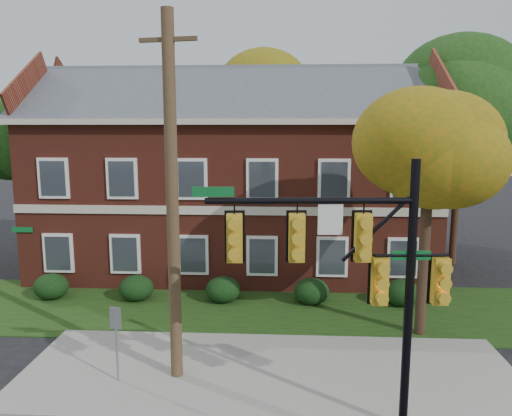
# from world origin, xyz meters

# --- Properties ---
(ground) EXTENTS (120.00, 120.00, 0.00)m
(ground) POSITION_xyz_m (0.00, 0.00, 0.00)
(ground) COLOR black
(ground) RESTS_ON ground
(sidewalk) EXTENTS (14.00, 5.00, 0.08)m
(sidewalk) POSITION_xyz_m (0.00, 1.00, 0.04)
(sidewalk) COLOR gray
(sidewalk) RESTS_ON ground
(grass_strip) EXTENTS (30.00, 6.00, 0.04)m
(grass_strip) POSITION_xyz_m (0.00, 6.00, 0.02)
(grass_strip) COLOR #193811
(grass_strip) RESTS_ON ground
(apartment_building) EXTENTS (18.80, 8.80, 9.74)m
(apartment_building) POSITION_xyz_m (-2.00, 11.95, 4.99)
(apartment_building) COLOR maroon
(apartment_building) RESTS_ON ground
(hedge_far_left) EXTENTS (1.40, 1.26, 1.05)m
(hedge_far_left) POSITION_xyz_m (-9.00, 6.70, 0.53)
(hedge_far_left) COLOR black
(hedge_far_left) RESTS_ON ground
(hedge_left) EXTENTS (1.40, 1.26, 1.05)m
(hedge_left) POSITION_xyz_m (-5.50, 6.70, 0.53)
(hedge_left) COLOR black
(hedge_left) RESTS_ON ground
(hedge_center) EXTENTS (1.40, 1.26, 1.05)m
(hedge_center) POSITION_xyz_m (-2.00, 6.70, 0.53)
(hedge_center) COLOR black
(hedge_center) RESTS_ON ground
(hedge_right) EXTENTS (1.40, 1.26, 1.05)m
(hedge_right) POSITION_xyz_m (1.50, 6.70, 0.53)
(hedge_right) COLOR black
(hedge_right) RESTS_ON ground
(hedge_far_right) EXTENTS (1.40, 1.26, 1.05)m
(hedge_far_right) POSITION_xyz_m (5.00, 6.70, 0.53)
(hedge_far_right) COLOR black
(hedge_far_right) RESTS_ON ground
(tree_near_right) EXTENTS (4.50, 4.25, 8.58)m
(tree_near_right) POSITION_xyz_m (5.22, 3.87, 6.67)
(tree_near_right) COLOR black
(tree_near_right) RESTS_ON ground
(tree_left_rear) EXTENTS (5.40, 5.10, 8.88)m
(tree_left_rear) POSITION_xyz_m (-11.73, 10.84, 6.68)
(tree_left_rear) COLOR black
(tree_left_rear) RESTS_ON ground
(tree_right_rear) EXTENTS (6.30, 5.95, 10.62)m
(tree_right_rear) POSITION_xyz_m (9.31, 12.81, 8.12)
(tree_right_rear) COLOR black
(tree_right_rear) RESTS_ON ground
(tree_far_rear) EXTENTS (6.84, 6.46, 11.52)m
(tree_far_rear) POSITION_xyz_m (-0.66, 19.79, 8.84)
(tree_far_rear) COLOR black
(tree_far_rear) RESTS_ON ground
(traffic_signal) EXTENTS (5.60, 0.67, 6.26)m
(traffic_signal) POSITION_xyz_m (2.04, -1.58, 3.88)
(traffic_signal) COLOR gray
(traffic_signal) RESTS_ON ground
(utility_pole) EXTENTS (1.53, 0.38, 9.84)m
(utility_pole) POSITION_xyz_m (-2.56, 0.63, 4.99)
(utility_pole) COLOR #493622
(utility_pole) RESTS_ON ground
(sign_post) EXTENTS (0.32, 0.08, 2.17)m
(sign_post) POSITION_xyz_m (-4.10, 0.24, 1.47)
(sign_post) COLOR slate
(sign_post) RESTS_ON ground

